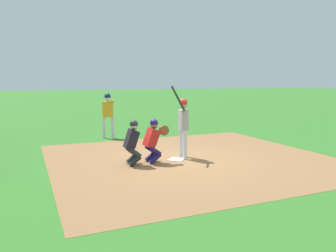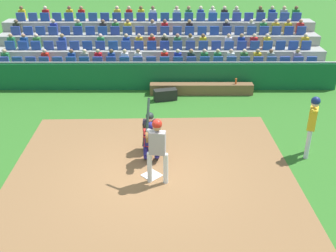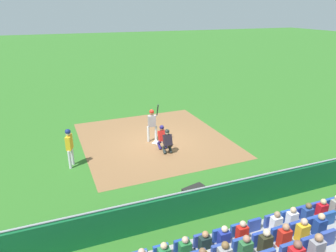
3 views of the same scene
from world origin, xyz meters
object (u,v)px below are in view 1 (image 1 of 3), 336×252
object	(u,v)px
home_plate_marker	(176,159)
home_plate_umpire	(133,140)
catcher_crouching	(153,138)
on_deck_batter	(108,111)
batter_at_plate	(183,121)

from	to	relation	value
home_plate_marker	home_plate_umpire	world-z (taller)	home_plate_umpire
catcher_crouching	on_deck_batter	size ratio (longest dim) A/B	0.69
home_plate_marker	on_deck_batter	size ratio (longest dim) A/B	0.23
home_plate_marker	catcher_crouching	size ratio (longest dim) A/B	0.34
batter_at_plate	home_plate_umpire	bearing A→B (deg)	-81.62
batter_at_plate	home_plate_umpire	world-z (taller)	batter_at_plate
batter_at_plate	home_plate_marker	bearing A→B (deg)	-60.39
batter_at_plate	on_deck_batter	size ratio (longest dim) A/B	1.20
catcher_crouching	on_deck_batter	xyz separation A→B (m)	(-4.62, -0.35, 0.43)
catcher_crouching	on_deck_batter	world-z (taller)	on_deck_batter
catcher_crouching	home_plate_umpire	bearing A→B (deg)	-86.11
home_plate_marker	home_plate_umpire	xyz separation A→B (m)	(0.08, -1.39, 0.69)
on_deck_batter	batter_at_plate	bearing A→B (deg)	17.53
batter_at_plate	home_plate_umpire	xyz separation A→B (m)	(0.25, -1.68, -0.45)
catcher_crouching	home_plate_umpire	xyz separation A→B (m)	(0.04, -0.63, -0.01)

